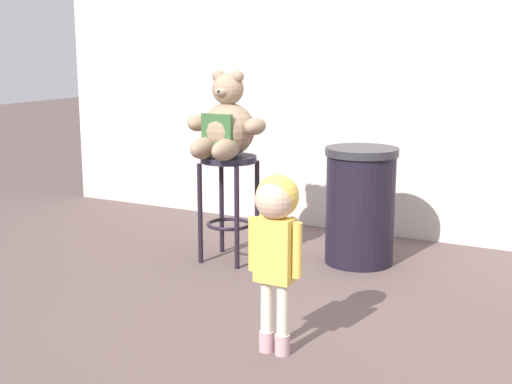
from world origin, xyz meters
The scene contains 6 objects.
ground_plane centered at (0.00, 0.00, 0.00)m, with size 24.00×24.00×0.00m, color brown.
building_wall centered at (0.00, 1.93, 1.54)m, with size 6.25×0.30×3.08m, color beige.
bar_stool_with_teddy centered at (-0.90, 0.69, 0.50)m, with size 0.37×0.37×0.70m.
teddy_bear centered at (-0.90, 0.66, 0.90)m, with size 0.54×0.48×0.55m.
child_walking centered at (0.02, -0.46, 0.61)m, with size 0.27×0.21×0.84m.
trash_bin centered at (-0.11, 1.05, 0.39)m, with size 0.47×0.47×0.77m.
Camera 1 is at (1.39, -3.24, 1.42)m, focal length 49.64 mm.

